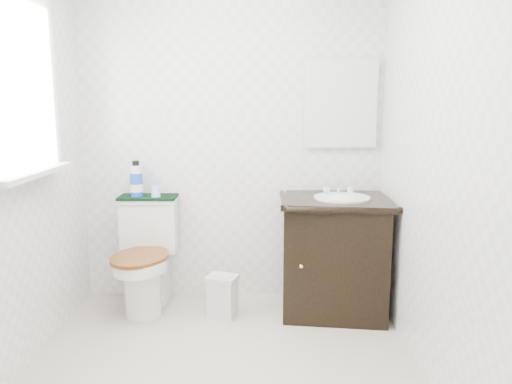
{
  "coord_description": "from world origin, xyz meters",
  "views": [
    {
      "loc": [
        0.21,
        -2.45,
        1.46
      ],
      "look_at": [
        0.18,
        0.75,
        0.89
      ],
      "focal_mm": 35.0,
      "sensor_mm": 36.0,
      "label": 1
    }
  ],
  "objects_px": {
    "mouthwash_bottle": "(136,180)",
    "cup": "(156,191)",
    "vanity": "(336,252)",
    "trash_bin": "(222,296)",
    "toilet": "(147,261)"
  },
  "relations": [
    {
      "from": "mouthwash_bottle",
      "to": "cup",
      "type": "distance_m",
      "value": 0.16
    },
    {
      "from": "vanity",
      "to": "cup",
      "type": "relative_size",
      "value": 11.27
    },
    {
      "from": "trash_bin",
      "to": "cup",
      "type": "bearing_deg",
      "value": 152.87
    },
    {
      "from": "toilet",
      "to": "vanity",
      "type": "xyz_separation_m",
      "value": [
        1.34,
        -0.07,
        0.09
      ]
    },
    {
      "from": "toilet",
      "to": "trash_bin",
      "type": "xyz_separation_m",
      "value": [
        0.55,
        -0.17,
        -0.19
      ]
    },
    {
      "from": "toilet",
      "to": "mouthwash_bottle",
      "type": "distance_m",
      "value": 0.58
    },
    {
      "from": "vanity",
      "to": "trash_bin",
      "type": "height_order",
      "value": "vanity"
    },
    {
      "from": "trash_bin",
      "to": "mouthwash_bottle",
      "type": "xyz_separation_m",
      "value": [
        -0.63,
        0.27,
        0.76
      ]
    },
    {
      "from": "trash_bin",
      "to": "mouthwash_bottle",
      "type": "bearing_deg",
      "value": 156.54
    },
    {
      "from": "toilet",
      "to": "vanity",
      "type": "bearing_deg",
      "value": -2.8
    },
    {
      "from": "toilet",
      "to": "trash_bin",
      "type": "height_order",
      "value": "toilet"
    },
    {
      "from": "toilet",
      "to": "trash_bin",
      "type": "relative_size",
      "value": 2.66
    },
    {
      "from": "toilet",
      "to": "vanity",
      "type": "distance_m",
      "value": 1.35
    },
    {
      "from": "vanity",
      "to": "trash_bin",
      "type": "distance_m",
      "value": 0.84
    },
    {
      "from": "cup",
      "to": "trash_bin",
      "type": "bearing_deg",
      "value": -27.13
    }
  ]
}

